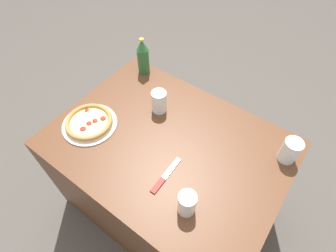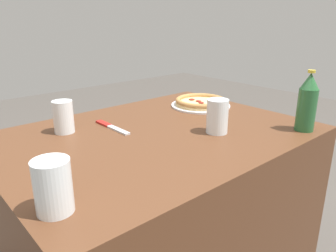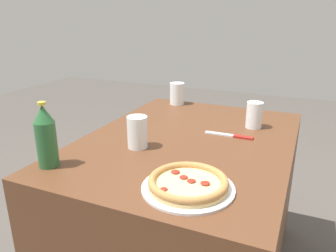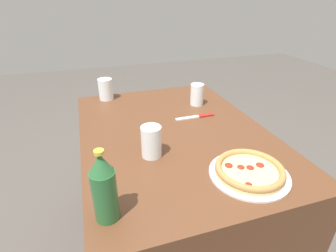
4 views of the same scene
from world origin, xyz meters
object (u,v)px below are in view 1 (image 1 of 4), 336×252
glass_iced_tea (187,204)px  knife (165,177)px  beer_bottle (143,57)px  pizza_salami (89,122)px  glass_mango_juice (290,151)px  glass_cola (159,103)px

glass_iced_tea → knife: 0.18m
glass_iced_tea → beer_bottle: (-0.69, 0.58, 0.05)m
knife → glass_iced_tea: bearing=-22.9°
beer_bottle → knife: (0.54, -0.51, -0.10)m
pizza_salami → beer_bottle: bearing=94.9°
glass_mango_juice → pizza_salami: bearing=-155.8°
beer_bottle → knife: beer_bottle is taller
beer_bottle → knife: size_ratio=1.10×
pizza_salami → glass_cola: 0.38m
pizza_salami → glass_mango_juice: size_ratio=2.27×
glass_cola → knife: size_ratio=0.61×
glass_iced_tea → knife: bearing=157.1°
glass_mango_juice → beer_bottle: 0.94m
pizza_salami → knife: pizza_salami is taller
glass_iced_tea → beer_bottle: bearing=140.3°
pizza_salami → beer_bottle: 0.51m
knife → glass_cola: bearing=130.8°
glass_cola → glass_mango_juice: 0.67m
knife → beer_bottle: bearing=136.4°
glass_cola → knife: bearing=-49.2°
glass_iced_tea → glass_mango_juice: (0.24, 0.48, 0.01)m
beer_bottle → knife: 0.75m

